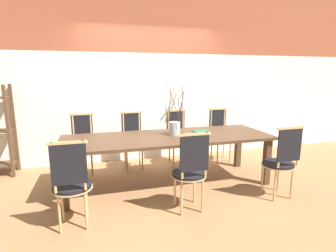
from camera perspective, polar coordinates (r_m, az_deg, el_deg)
name	(u,v)px	position (r m, az deg, el deg)	size (l,w,h in m)	color
ground_plane	(168,184)	(4.04, 0.00, -12.45)	(16.00, 16.00, 0.00)	#9E7047
wall_rear	(148,75)	(5.02, -4.34, 10.95)	(12.00, 0.06, 3.20)	white
dining_table	(168,141)	(3.82, 0.00, -3.34)	(3.02, 1.02, 0.74)	#4C3321
chair_near_leftend	(71,182)	(2.95, -20.29, -11.34)	(0.42, 0.42, 0.99)	black
chair_near_left	(190,169)	(3.12, 4.86, -9.41)	(0.42, 0.42, 0.99)	black
chair_near_center	(281,160)	(3.74, 23.44, -6.80)	(0.42, 0.42, 0.99)	black
chair_far_leftend	(83,142)	(4.53, -18.07, -3.37)	(0.42, 0.42, 0.99)	black
chair_far_left	(133,139)	(4.56, -7.70, -2.79)	(0.42, 0.42, 0.99)	black
chair_far_center	(178,136)	(4.74, 2.09, -2.16)	(0.42, 0.42, 0.99)	black
chair_far_right	(220,133)	(5.06, 11.26, -1.52)	(0.42, 0.42, 0.99)	black
vase_centerpiece	(175,127)	(3.84, 1.43, -0.26)	(0.41, 0.36, 0.76)	#B2BCC1
book_stack	(201,131)	(4.12, 7.15, -1.15)	(0.25, 0.18, 0.01)	#1E6B4C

